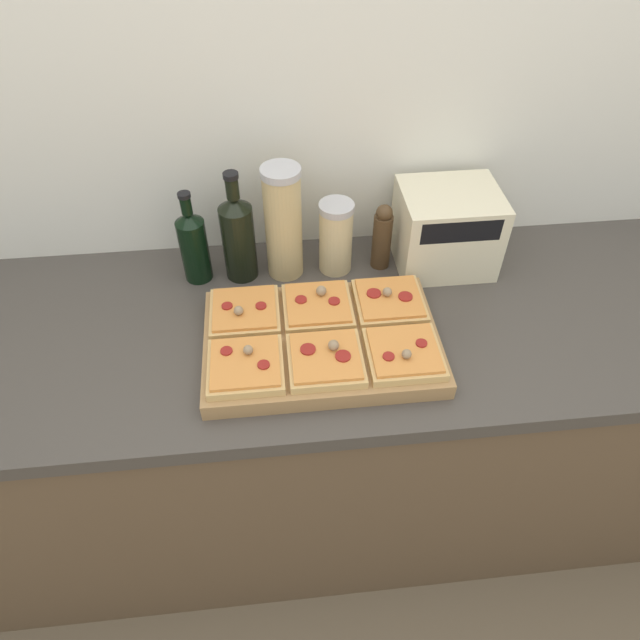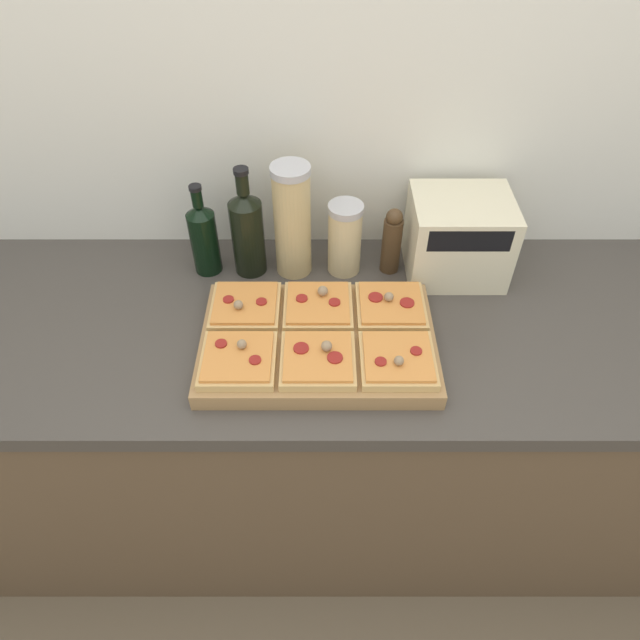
{
  "view_description": "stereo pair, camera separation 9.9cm",
  "coord_description": "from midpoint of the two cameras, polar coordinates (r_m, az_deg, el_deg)",
  "views": [
    {
      "loc": [
        -0.15,
        -0.64,
        1.84
      ],
      "look_at": [
        -0.06,
        0.26,
        0.94
      ],
      "focal_mm": 32.0,
      "sensor_mm": 36.0,
      "label": 1
    },
    {
      "loc": [
        -0.05,
        -0.65,
        1.84
      ],
      "look_at": [
        -0.06,
        0.26,
        0.94
      ],
      "focal_mm": 32.0,
      "sensor_mm": 36.0,
      "label": 2
    }
  ],
  "objects": [
    {
      "name": "olive_oil_bottle",
      "position": [
        1.46,
        -9.41,
        8.15
      ],
      "size": [
        0.07,
        0.07,
        0.25
      ],
      "color": "black",
      "rests_on": "kitchen_counter"
    },
    {
      "name": "pizza_slice_front_left",
      "position": [
        1.21,
        -5.67,
        -4.01
      ],
      "size": [
        0.16,
        0.15,
        0.05
      ],
      "color": "tan",
      "rests_on": "cutting_board"
    },
    {
      "name": "kitchen_counter",
      "position": [
        1.7,
        3.63,
        -10.73
      ],
      "size": [
        2.63,
        0.67,
        0.88
      ],
      "color": "brown",
      "rests_on": "ground_plane"
    },
    {
      "name": "cutting_board",
      "position": [
        1.29,
        2.21,
        -2.31
      ],
      "size": [
        0.52,
        0.35,
        0.04
      ],
      "primitive_type": "cube",
      "color": "#A37A4C",
      "rests_on": "kitchen_counter"
    },
    {
      "name": "grain_jar_tall",
      "position": [
        1.42,
        -0.52,
        9.79
      ],
      "size": [
        0.09,
        0.09,
        0.3
      ],
      "color": "tan",
      "rests_on": "kitchen_counter"
    },
    {
      "name": "wall_back",
      "position": [
        1.45,
        4.55,
        20.48
      ],
      "size": [
        6.0,
        0.06,
        2.5
      ],
      "color": "silver",
      "rests_on": "ground_plane"
    },
    {
      "name": "pizza_slice_back_center",
      "position": [
        1.32,
        2.18,
        1.35
      ],
      "size": [
        0.16,
        0.15,
        0.05
      ],
      "color": "tan",
      "rests_on": "cutting_board"
    },
    {
      "name": "pizza_slice_front_center",
      "position": [
        1.21,
        2.36,
        -4.04
      ],
      "size": [
        0.16,
        0.15,
        0.05
      ],
      "color": "tan",
      "rests_on": "cutting_board"
    },
    {
      "name": "grain_jar_short",
      "position": [
        1.45,
        4.7,
        8.07
      ],
      "size": [
        0.09,
        0.09,
        0.2
      ],
      "color": "beige",
      "rests_on": "kitchen_counter"
    },
    {
      "name": "wine_bottle",
      "position": [
        1.44,
        -5.07,
        8.8
      ],
      "size": [
        0.08,
        0.08,
        0.29
      ],
      "color": "black",
      "rests_on": "kitchen_counter"
    },
    {
      "name": "pepper_mill",
      "position": [
        1.47,
        9.36,
        7.71
      ],
      "size": [
        0.05,
        0.05,
        0.18
      ],
      "color": "#47331E",
      "rests_on": "kitchen_counter"
    },
    {
      "name": "toaster_oven",
      "position": [
        1.5,
        15.74,
        7.91
      ],
      "size": [
        0.27,
        0.21,
        0.21
      ],
      "color": "beige",
      "rests_on": "kitchen_counter"
    },
    {
      "name": "pizza_slice_front_right",
      "position": [
        1.22,
        10.28,
        -4.04
      ],
      "size": [
        0.16,
        0.15,
        0.05
      ],
      "color": "tan",
      "rests_on": "cutting_board"
    },
    {
      "name": "pizza_slice_back_right",
      "position": [
        1.34,
        9.41,
        1.3
      ],
      "size": [
        0.16,
        0.15,
        0.05
      ],
      "color": "tan",
      "rests_on": "cutting_board"
    },
    {
      "name": "ground_plane",
      "position": [
        1.95,
        3.41,
        -25.97
      ],
      "size": [
        12.0,
        12.0,
        0.0
      ],
      "primitive_type": "plane",
      "color": "brown"
    },
    {
      "name": "pizza_slice_back_left",
      "position": [
        1.32,
        -5.15,
        1.34
      ],
      "size": [
        0.16,
        0.15,
        0.05
      ],
      "color": "tan",
      "rests_on": "cutting_board"
    }
  ]
}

